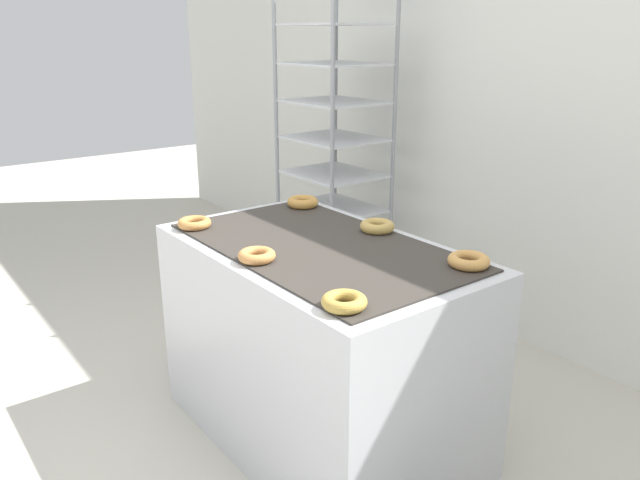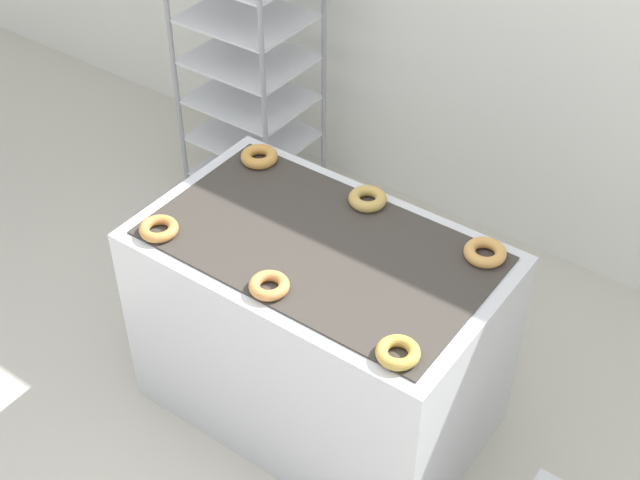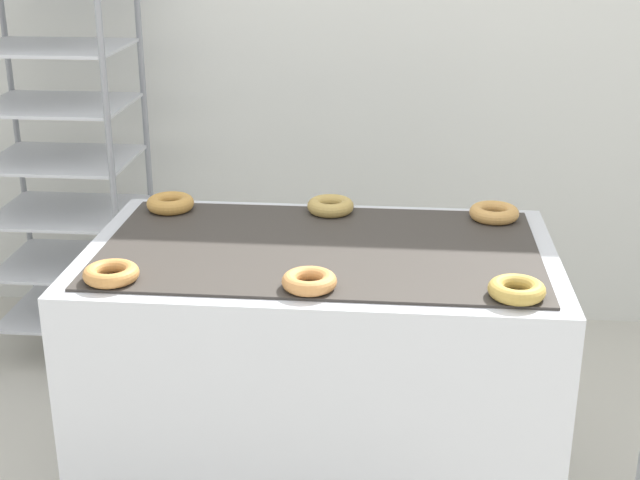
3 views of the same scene
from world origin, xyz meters
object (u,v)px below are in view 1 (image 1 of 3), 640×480
(fryer_machine, at_px, (320,345))
(donut_near_right, at_px, (344,302))
(donut_far_right, at_px, (469,261))
(donut_near_center, at_px, (257,256))
(donut_far_left, at_px, (303,202))
(baking_rack_cart, at_px, (334,157))
(donut_near_left, at_px, (194,223))
(donut_far_center, at_px, (377,226))

(fryer_machine, relative_size, donut_near_right, 9.35)
(donut_far_right, bearing_deg, fryer_machine, -150.96)
(donut_near_center, relative_size, donut_far_left, 0.94)
(baking_rack_cart, relative_size, donut_near_center, 13.37)
(donut_near_left, xyz_separation_m, donut_far_right, (1.02, 0.57, 0.00))
(baking_rack_cart, bearing_deg, fryer_machine, -40.71)
(baking_rack_cart, height_order, donut_near_center, baking_rack_cart)
(donut_near_left, xyz_separation_m, donut_far_left, (0.01, 0.56, 0.00))
(baking_rack_cart, distance_m, donut_near_left, 1.38)
(fryer_machine, bearing_deg, donut_near_right, -30.21)
(donut_near_center, relative_size, donut_far_center, 0.96)
(donut_far_right, bearing_deg, donut_near_right, -89.72)
(donut_far_right, bearing_deg, donut_near_left, -150.77)
(donut_far_right, bearing_deg, baking_rack_cart, 157.44)
(baking_rack_cart, relative_size, donut_near_left, 12.97)
(donut_near_left, bearing_deg, donut_near_center, -0.41)
(fryer_machine, relative_size, donut_near_center, 9.52)
(donut_near_right, distance_m, donut_far_left, 1.16)
(donut_far_center, bearing_deg, baking_rack_cart, 149.55)
(donut_far_left, bearing_deg, donut_near_center, -48.65)
(donut_near_right, bearing_deg, donut_near_center, 179.32)
(donut_near_right, height_order, donut_far_center, donut_far_center)
(fryer_machine, distance_m, donut_far_left, 0.73)
(fryer_machine, height_order, donut_far_right, donut_far_right)
(donut_near_left, height_order, donut_far_left, donut_far_left)
(donut_near_center, bearing_deg, donut_far_right, 48.53)
(baking_rack_cart, xyz_separation_m, donut_near_right, (1.62, -1.25, -0.05))
(baking_rack_cart, relative_size, donut_near_right, 13.13)
(donut_near_right, relative_size, donut_far_left, 0.95)
(donut_far_center, bearing_deg, donut_near_center, -90.37)
(donut_near_left, distance_m, donut_near_right, 1.02)
(donut_far_left, bearing_deg, donut_far_center, 2.56)
(donut_near_center, distance_m, donut_far_left, 0.76)
(donut_near_center, height_order, donut_far_right, donut_far_right)
(baking_rack_cart, distance_m, donut_near_center, 1.67)
(baking_rack_cart, distance_m, donut_far_left, 0.91)
(baking_rack_cart, bearing_deg, donut_far_right, -22.56)
(donut_near_center, bearing_deg, baking_rack_cart, 131.71)
(fryer_machine, relative_size, donut_near_left, 9.23)
(donut_far_left, relative_size, donut_far_center, 1.02)
(fryer_machine, distance_m, donut_near_center, 0.54)
(baking_rack_cart, height_order, donut_near_right, baking_rack_cart)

